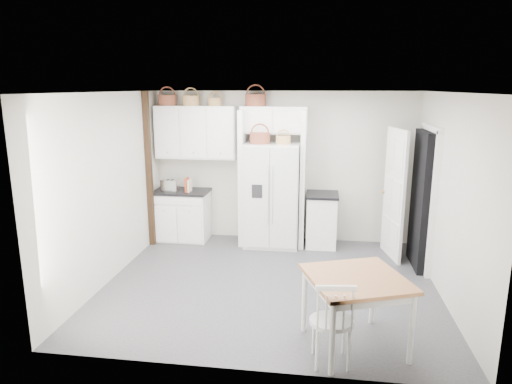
# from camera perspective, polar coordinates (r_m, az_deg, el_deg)

# --- Properties ---
(floor) EXTENTS (4.50, 4.50, 0.00)m
(floor) POSITION_cam_1_polar(r_m,az_deg,el_deg) (6.46, 1.77, -11.38)
(floor) COLOR #35343C
(floor) RESTS_ON ground
(ceiling) EXTENTS (4.50, 4.50, 0.00)m
(ceiling) POSITION_cam_1_polar(r_m,az_deg,el_deg) (5.88, 1.95, 12.36)
(ceiling) COLOR white
(ceiling) RESTS_ON wall_back
(wall_back) EXTENTS (4.50, 0.00, 4.50)m
(wall_back) POSITION_cam_1_polar(r_m,az_deg,el_deg) (7.99, 3.42, 3.15)
(wall_back) COLOR #B9B5AF
(wall_back) RESTS_ON floor
(wall_left) EXTENTS (0.00, 4.00, 4.00)m
(wall_left) POSITION_cam_1_polar(r_m,az_deg,el_deg) (6.66, -17.78, 0.54)
(wall_left) COLOR #B9B5AF
(wall_left) RESTS_ON floor
(wall_right) EXTENTS (0.00, 4.00, 4.00)m
(wall_right) POSITION_cam_1_polar(r_m,az_deg,el_deg) (6.22, 22.94, -0.73)
(wall_right) COLOR #B9B5AF
(wall_right) RESTS_ON floor
(refrigerator) EXTENTS (0.91, 0.73, 1.76)m
(refrigerator) POSITION_cam_1_polar(r_m,az_deg,el_deg) (7.75, 2.06, -0.33)
(refrigerator) COLOR silver
(refrigerator) RESTS_ON floor
(base_cab_left) EXTENTS (0.92, 0.58, 0.85)m
(base_cab_left) POSITION_cam_1_polar(r_m,az_deg,el_deg) (8.23, -9.19, -2.96)
(base_cab_left) COLOR white
(base_cab_left) RESTS_ON floor
(base_cab_right) EXTENTS (0.50, 0.60, 0.87)m
(base_cab_right) POSITION_cam_1_polar(r_m,az_deg,el_deg) (7.87, 8.18, -3.58)
(base_cab_right) COLOR white
(base_cab_right) RESTS_ON floor
(dining_table) EXTENTS (1.21, 1.21, 0.78)m
(dining_table) POSITION_cam_1_polar(r_m,az_deg,el_deg) (4.99, 12.23, -14.45)
(dining_table) COLOR brown
(dining_table) RESTS_ON floor
(windsor_chair) EXTENTS (0.48, 0.44, 0.89)m
(windsor_chair) POSITION_cam_1_polar(r_m,az_deg,el_deg) (4.66, 9.43, -15.66)
(windsor_chair) COLOR white
(windsor_chair) RESTS_ON floor
(counter_left) EXTENTS (0.96, 0.62, 0.04)m
(counter_left) POSITION_cam_1_polar(r_m,az_deg,el_deg) (8.12, -9.31, 0.07)
(counter_left) COLOR black
(counter_left) RESTS_ON base_cab_left
(counter_right) EXTENTS (0.54, 0.64, 0.04)m
(counter_right) POSITION_cam_1_polar(r_m,az_deg,el_deg) (7.75, 8.29, -0.34)
(counter_right) COLOR black
(counter_right) RESTS_ON base_cab_right
(toaster) EXTENTS (0.32, 0.21, 0.21)m
(toaster) POSITION_cam_1_polar(r_m,az_deg,el_deg) (8.04, -10.67, 0.78)
(toaster) COLOR silver
(toaster) RESTS_ON counter_left
(cookbook_red) EXTENTS (0.04, 0.16, 0.24)m
(cookbook_red) POSITION_cam_1_polar(r_m,az_deg,el_deg) (7.97, -8.62, 0.89)
(cookbook_red) COLOR #AA3617
(cookbook_red) RESTS_ON counter_left
(cookbook_cream) EXTENTS (0.04, 0.14, 0.21)m
(cookbook_cream) POSITION_cam_1_polar(r_m,az_deg,el_deg) (7.97, -8.31, 0.78)
(cookbook_cream) COLOR beige
(cookbook_cream) RESTS_ON counter_left
(basket_upper_a) EXTENTS (0.32, 0.32, 0.18)m
(basket_upper_a) POSITION_cam_1_polar(r_m,az_deg,el_deg) (8.11, -11.01, 11.18)
(basket_upper_a) COLOR brown
(basket_upper_a) RESTS_ON upper_cabinet
(basket_upper_b) EXTENTS (0.29, 0.29, 0.17)m
(basket_upper_b) POSITION_cam_1_polar(r_m,az_deg,el_deg) (7.99, -8.13, 11.24)
(basket_upper_b) COLOR #9E6C42
(basket_upper_b) RESTS_ON upper_cabinet
(basket_upper_c) EXTENTS (0.23, 0.23, 0.13)m
(basket_upper_c) POSITION_cam_1_polar(r_m,az_deg,el_deg) (7.88, -5.16, 11.16)
(basket_upper_c) COLOR #9E6C42
(basket_upper_c) RESTS_ON upper_cabinet
(basket_bridge_a) EXTENTS (0.35, 0.35, 0.20)m
(basket_bridge_a) POSITION_cam_1_polar(r_m,az_deg,el_deg) (7.76, -0.06, 11.41)
(basket_bridge_a) COLOR brown
(basket_bridge_a) RESTS_ON bridge_cabinet
(basket_fridge_a) EXTENTS (0.33, 0.33, 0.18)m
(basket_fridge_a) POSITION_cam_1_polar(r_m,az_deg,el_deg) (7.51, 0.49, 6.74)
(basket_fridge_a) COLOR brown
(basket_fridge_a) RESTS_ON refrigerator
(basket_fridge_b) EXTENTS (0.24, 0.24, 0.13)m
(basket_fridge_b) POSITION_cam_1_polar(r_m,az_deg,el_deg) (7.47, 3.42, 6.50)
(basket_fridge_b) COLOR #9E6C42
(basket_fridge_b) RESTS_ON refrigerator
(upper_cabinet) EXTENTS (1.40, 0.34, 0.90)m
(upper_cabinet) POSITION_cam_1_polar(r_m,az_deg,el_deg) (8.00, -7.48, 7.42)
(upper_cabinet) COLOR white
(upper_cabinet) RESTS_ON wall_back
(bridge_cabinet) EXTENTS (1.12, 0.34, 0.45)m
(bridge_cabinet) POSITION_cam_1_polar(r_m,az_deg,el_deg) (7.73, 2.27, 9.00)
(bridge_cabinet) COLOR white
(bridge_cabinet) RESTS_ON wall_back
(fridge_panel_left) EXTENTS (0.08, 0.60, 2.30)m
(fridge_panel_left) POSITION_cam_1_polar(r_m,az_deg,el_deg) (7.80, -1.62, 1.81)
(fridge_panel_left) COLOR white
(fridge_panel_left) RESTS_ON floor
(fridge_panel_right) EXTENTS (0.08, 0.60, 2.30)m
(fridge_panel_right) POSITION_cam_1_polar(r_m,az_deg,el_deg) (7.70, 5.89, 1.59)
(fridge_panel_right) COLOR white
(fridge_panel_right) RESTS_ON floor
(trim_post) EXTENTS (0.09, 0.09, 2.60)m
(trim_post) POSITION_cam_1_polar(r_m,az_deg,el_deg) (7.85, -13.22, 2.65)
(trim_post) COLOR black
(trim_post) RESTS_ON floor
(doorway_void) EXTENTS (0.18, 0.85, 2.05)m
(doorway_void) POSITION_cam_1_polar(r_m,az_deg,el_deg) (7.20, 20.09, -0.96)
(doorway_void) COLOR black
(doorway_void) RESTS_ON floor
(door_slab) EXTENTS (0.21, 0.79, 2.05)m
(door_slab) POSITION_cam_1_polar(r_m,az_deg,el_deg) (7.46, 16.87, -0.27)
(door_slab) COLOR white
(door_slab) RESTS_ON floor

